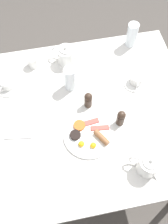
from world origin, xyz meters
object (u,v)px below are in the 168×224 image
object	(u,v)px
creamer_jug	(33,61)
salt_grinder	(121,118)
breakfast_plate	(89,135)
teapot_near	(148,165)
teacup_with_saucer_left	(137,80)
water_glass_short	(70,79)
teacup_with_saucer_right	(7,84)
teapot_far	(66,55)
pepper_grinder	(88,100)
water_glass_tall	(132,35)
fork_by_plate	(158,119)
napkin_folded	(19,129)

from	to	relation	value
creamer_jug	salt_grinder	size ratio (longest dim) A/B	0.85
breakfast_plate	salt_grinder	xyz separation A→B (m)	(0.04, -0.18, 0.05)
teapot_near	teacup_with_saucer_left	bearing A→B (deg)	110.35
teacup_with_saucer_left	water_glass_short	world-z (taller)	water_glass_short
breakfast_plate	teacup_with_saucer_right	bearing A→B (deg)	44.80
teacup_with_saucer_right	water_glass_short	distance (m)	0.36
teapot_far	pepper_grinder	world-z (taller)	teapot_far
water_glass_tall	fork_by_plate	xyz separation A→B (m)	(-0.54, 0.00, -0.08)
teapot_far	water_glass_short	world-z (taller)	water_glass_short
teapot_far	fork_by_plate	xyz separation A→B (m)	(-0.48, -0.41, -0.05)
breakfast_plate	teacup_with_saucer_right	size ratio (longest dim) A/B	1.75
teapot_near	pepper_grinder	bearing A→B (deg)	148.42
teapot_near	teapot_far	xyz separation A→B (m)	(0.73, 0.27, 0.00)
pepper_grinder	water_glass_short	bearing A→B (deg)	27.47
water_glass_tall	fork_by_plate	size ratio (longest dim) A/B	0.97
teacup_with_saucer_left	salt_grinder	bearing A→B (deg)	145.47
teacup_with_saucer_left	salt_grinder	xyz separation A→B (m)	(-0.23, 0.16, 0.03)
teacup_with_saucer_left	teapot_far	bearing A→B (deg)	57.68
pepper_grinder	napkin_folded	distance (m)	0.39
breakfast_plate	salt_grinder	world-z (taller)	salt_grinder
breakfast_plate	salt_grinder	size ratio (longest dim) A/B	2.48
teacup_with_saucer_right	creamer_jug	xyz separation A→B (m)	(0.13, -0.16, 0.01)
creamer_jug	salt_grinder	bearing A→B (deg)	-139.59
breakfast_plate	teapot_far	xyz separation A→B (m)	(0.51, 0.03, 0.04)
teapot_far	pepper_grinder	size ratio (longest dim) A/B	1.60
teapot_far	fork_by_plate	bearing A→B (deg)	-16.24
teapot_near	napkin_folded	world-z (taller)	teapot_near
fork_by_plate	teapot_near	bearing A→B (deg)	149.69
fork_by_plate	teacup_with_saucer_right	bearing A→B (deg)	64.59
breakfast_plate	teacup_with_saucer_right	xyz separation A→B (m)	(0.39, 0.39, 0.01)
salt_grinder	fork_by_plate	size ratio (longest dim) A/B	0.65
teacup_with_saucer_right	salt_grinder	world-z (taller)	salt_grinder
teapot_near	fork_by_plate	bearing A→B (deg)	91.35
teacup_with_saucer_right	pepper_grinder	distance (m)	0.47
teapot_near	water_glass_short	xyz separation A→B (m)	(0.54, 0.27, 0.02)
teapot_near	teacup_with_saucer_left	world-z (taller)	teapot_near
teapot_far	fork_by_plate	world-z (taller)	teapot_far
teapot_near	teacup_with_saucer_left	size ratio (longest dim) A/B	1.15
breakfast_plate	napkin_folded	world-z (taller)	breakfast_plate
creamer_jug	water_glass_tall	bearing A→B (deg)	-85.52
breakfast_plate	water_glass_tall	xyz separation A→B (m)	(0.56, -0.38, 0.07)
napkin_folded	teapot_near	bearing A→B (deg)	-119.25
teacup_with_saucer_left	napkin_folded	size ratio (longest dim) A/B	0.95
napkin_folded	fork_by_plate	size ratio (longest dim) A/B	0.97
teacup_with_saucer_right	salt_grinder	size ratio (longest dim) A/B	1.41
teacup_with_saucer_left	napkin_folded	xyz separation A→B (m)	(-0.17, 0.68, -0.02)
teacup_with_saucer_left	water_glass_tall	distance (m)	0.30
water_glass_tall	salt_grinder	xyz separation A→B (m)	(-0.52, 0.21, -0.02)
breakfast_plate	water_glass_tall	size ratio (longest dim) A/B	1.66
water_glass_tall	salt_grinder	bearing A→B (deg)	158.35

